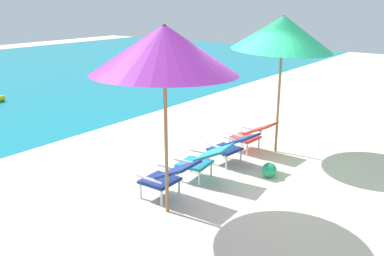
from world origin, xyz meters
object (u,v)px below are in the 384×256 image
(lounge_chair_far_left, at_px, (168,176))
(lounge_chair_far_right, at_px, (252,134))
(beach_ball, at_px, (269,170))
(beach_umbrella_left, at_px, (164,50))
(beach_umbrella_right, at_px, (283,33))
(lounge_chair_near_left, at_px, (204,158))
(lounge_chair_near_right, at_px, (233,145))

(lounge_chair_far_left, bearing_deg, lounge_chair_far_right, 0.18)
(lounge_chair_far_right, relative_size, beach_ball, 3.42)
(beach_umbrella_left, distance_m, beach_ball, 3.05)
(lounge_chair_far_left, distance_m, beach_umbrella_right, 3.58)
(lounge_chair_far_left, xyz_separation_m, beach_ball, (1.72, -0.84, -0.27))
(lounge_chair_near_left, distance_m, beach_umbrella_right, 2.87)
(lounge_chair_near_right, xyz_separation_m, beach_umbrella_right, (1.18, -0.31, 1.96))
(lounge_chair_far_left, height_order, beach_umbrella_left, beach_umbrella_left)
(beach_ball, bearing_deg, beach_umbrella_left, 162.95)
(lounge_chair_far_right, xyz_separation_m, beach_ball, (-0.90, -0.85, -0.27))
(lounge_chair_far_left, bearing_deg, beach_umbrella_left, -143.21)
(lounge_chair_far_left, distance_m, lounge_chair_near_right, 1.79)
(lounge_chair_far_left, xyz_separation_m, lounge_chair_near_left, (0.91, -0.01, 0.00))
(lounge_chair_near_right, height_order, lounge_chair_far_right, same)
(lounge_chair_near_right, relative_size, beach_umbrella_right, 0.34)
(lounge_chair_far_right, relative_size, beach_umbrella_left, 0.33)
(lounge_chair_far_left, relative_size, lounge_chair_far_right, 0.99)
(lounge_chair_near_left, xyz_separation_m, beach_umbrella_right, (2.06, -0.34, 1.96))
(lounge_chair_far_left, height_order, lounge_chair_near_right, same)
(lounge_chair_far_left, distance_m, lounge_chair_far_right, 2.61)
(lounge_chair_far_left, xyz_separation_m, beach_umbrella_left, (-0.30, -0.22, 1.94))
(lounge_chair_far_left, bearing_deg, beach_ball, -26.14)
(lounge_chair_near_left, distance_m, lounge_chair_far_right, 1.71)
(beach_umbrella_left, bearing_deg, lounge_chair_near_left, 9.92)
(lounge_chair_far_right, height_order, beach_ball, lounge_chair_far_right)
(lounge_chair_far_left, relative_size, beach_umbrella_right, 0.33)
(lounge_chair_near_left, distance_m, beach_ball, 1.19)
(lounge_chair_far_left, relative_size, lounge_chair_near_left, 0.95)
(lounge_chair_near_right, relative_size, beach_ball, 3.51)
(lounge_chair_near_left, height_order, lounge_chair_near_right, same)
(lounge_chair_far_right, relative_size, beach_umbrella_right, 0.33)
(beach_umbrella_right, distance_m, beach_ball, 2.61)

